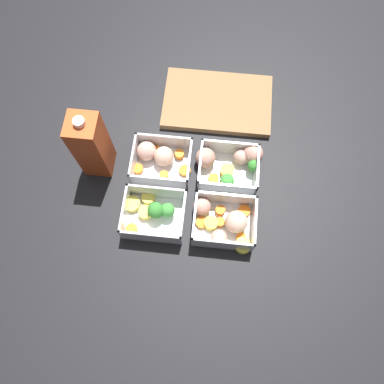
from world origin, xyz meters
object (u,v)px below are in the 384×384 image
container_near_right (224,222)px  container_far_right (231,164)px  juice_carton (92,146)px  container_near_left (154,213)px  container_far_left (159,159)px

container_near_right → container_far_right: size_ratio=0.83×
juice_carton → container_near_left: bearing=-38.6°
juice_carton → container_far_left: bearing=6.7°
container_near_left → container_far_right: size_ratio=0.87×
container_far_left → container_far_right: bearing=1.5°
container_near_left → container_far_left: same height
container_near_left → container_near_right: 0.16m
juice_carton → container_far_right: bearing=3.9°
container_near_right → container_far_left: (-0.17, 0.14, 0.00)m
container_far_left → juice_carton: (-0.14, -0.02, 0.07)m
container_near_right → container_near_left: bearing=177.9°
container_near_right → container_far_right: 0.15m
container_near_left → container_far_left: bearing=92.3°
container_near_right → container_far_right: same height
container_far_right → juice_carton: 0.33m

